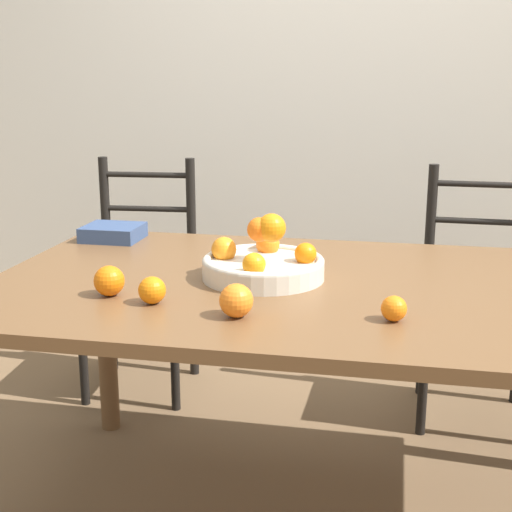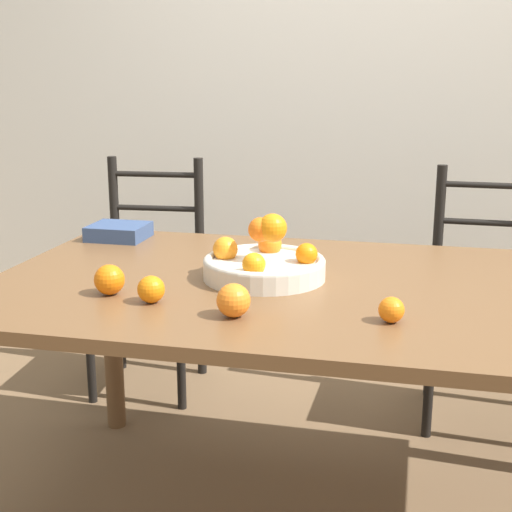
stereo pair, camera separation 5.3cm
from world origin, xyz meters
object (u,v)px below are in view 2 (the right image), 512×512
(orange_loose_0, at_px, (151,289))
(orange_loose_1, at_px, (109,280))
(orange_loose_3, at_px, (391,310))
(chair_right, at_px, (485,304))
(orange_loose_2, at_px, (233,300))
(chair_left, at_px, (149,281))
(book_stack, at_px, (119,232))
(fruit_bowl, at_px, (264,262))

(orange_loose_0, bearing_deg, orange_loose_1, 162.83)
(orange_loose_3, bearing_deg, orange_loose_0, 178.80)
(chair_right, bearing_deg, orange_loose_3, -104.44)
(orange_loose_1, distance_m, chair_right, 1.53)
(orange_loose_0, height_order, orange_loose_1, orange_loose_1)
(orange_loose_2, distance_m, orange_loose_3, 0.37)
(chair_left, height_order, chair_right, same)
(chair_right, bearing_deg, orange_loose_1, -132.86)
(orange_loose_2, relative_size, book_stack, 0.42)
(orange_loose_3, xyz_separation_m, book_stack, (-0.97, 0.66, -0.00))
(fruit_bowl, xyz_separation_m, orange_loose_1, (-0.36, -0.24, -0.01))
(orange_loose_0, relative_size, chair_left, 0.07)
(orange_loose_0, xyz_separation_m, book_stack, (-0.37, 0.65, -0.01))
(orange_loose_2, distance_m, chair_left, 1.40)
(orange_loose_0, relative_size, orange_loose_3, 1.15)
(book_stack, bearing_deg, orange_loose_0, -60.19)
(book_stack, bearing_deg, fruit_bowl, -31.54)
(book_stack, bearing_deg, orange_loose_1, -68.40)
(orange_loose_2, height_order, chair_left, chair_left)
(fruit_bowl, xyz_separation_m, orange_loose_3, (0.37, -0.29, -0.02))
(orange_loose_1, relative_size, chair_left, 0.08)
(orange_loose_1, bearing_deg, book_stack, 111.60)
(orange_loose_0, relative_size, orange_loose_1, 0.87)
(orange_loose_1, height_order, chair_right, chair_right)
(fruit_bowl, bearing_deg, chair_right, 50.78)
(orange_loose_2, bearing_deg, orange_loose_3, 7.03)
(orange_loose_0, distance_m, chair_left, 1.25)
(orange_loose_1, distance_m, orange_loose_2, 0.37)
(orange_loose_2, xyz_separation_m, chair_right, (0.68, 1.17, -0.33))
(orange_loose_1, xyz_separation_m, book_stack, (-0.24, 0.61, -0.01))
(chair_left, bearing_deg, chair_right, -4.19)
(orange_loose_0, height_order, orange_loose_3, orange_loose_0)
(orange_loose_0, xyz_separation_m, orange_loose_1, (-0.13, 0.04, 0.01))
(orange_loose_3, distance_m, chair_right, 1.22)
(orange_loose_0, height_order, book_stack, orange_loose_0)
(orange_loose_1, bearing_deg, chair_left, 106.72)
(orange_loose_1, height_order, orange_loose_2, orange_loose_2)
(fruit_bowl, bearing_deg, orange_loose_3, -38.62)
(orange_loose_3, relative_size, chair_right, 0.06)
(chair_right, xyz_separation_m, book_stack, (-1.28, -0.47, 0.32))
(orange_loose_1, bearing_deg, chair_right, 45.91)
(orange_loose_1, height_order, book_stack, orange_loose_1)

